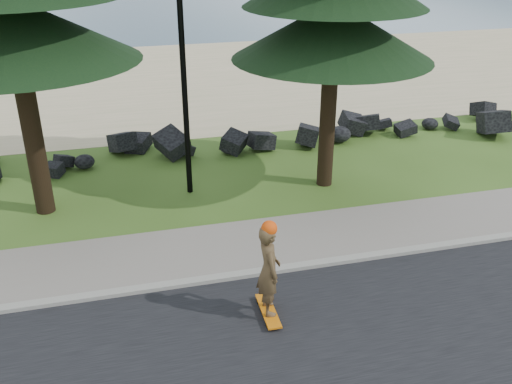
# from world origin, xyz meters

# --- Properties ---
(ground) EXTENTS (160.00, 160.00, 0.00)m
(ground) POSITION_xyz_m (0.00, 0.00, 0.00)
(ground) COLOR #39581B
(ground) RESTS_ON ground
(kerb) EXTENTS (160.00, 0.20, 0.10)m
(kerb) POSITION_xyz_m (0.00, -0.90, 0.05)
(kerb) COLOR gray
(kerb) RESTS_ON ground
(sidewalk) EXTENTS (160.00, 2.00, 0.08)m
(sidewalk) POSITION_xyz_m (0.00, 0.20, 0.04)
(sidewalk) COLOR gray
(sidewalk) RESTS_ON ground
(beach_sand) EXTENTS (160.00, 15.00, 0.01)m
(beach_sand) POSITION_xyz_m (0.00, 14.50, 0.01)
(beach_sand) COLOR tan
(beach_sand) RESTS_ON ground
(seawall_boulders) EXTENTS (60.00, 2.40, 1.10)m
(seawall_boulders) POSITION_xyz_m (0.00, 5.60, 0.00)
(seawall_boulders) COLOR black
(seawall_boulders) RESTS_ON ground
(lamp_post) EXTENTS (0.25, 0.14, 8.14)m
(lamp_post) POSITION_xyz_m (0.00, 3.20, 4.13)
(lamp_post) COLOR black
(lamp_post) RESTS_ON ground
(skateboarder) EXTENTS (0.42, 1.01, 1.87)m
(skateboarder) POSITION_xyz_m (0.59, -2.17, 0.94)
(skateboarder) COLOR orange
(skateboarder) RESTS_ON ground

